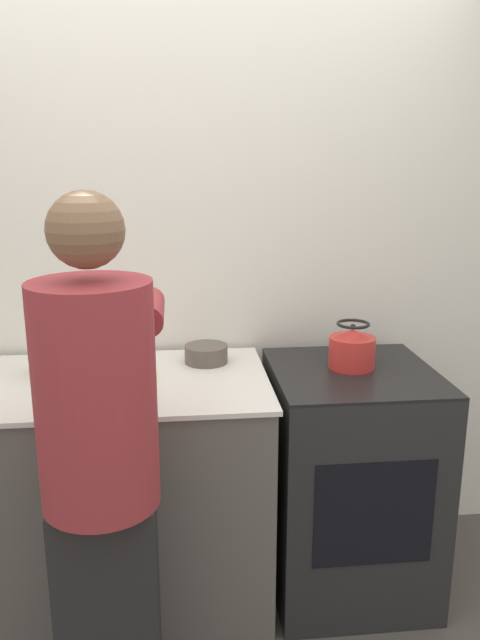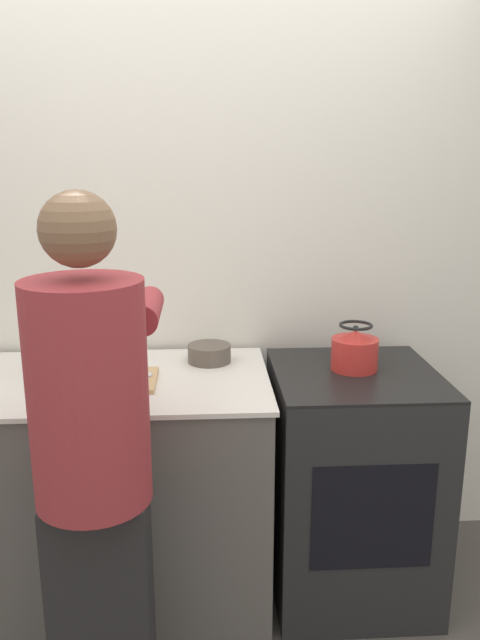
{
  "view_description": "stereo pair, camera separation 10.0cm",
  "coord_description": "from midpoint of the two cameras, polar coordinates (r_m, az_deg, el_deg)",
  "views": [
    {
      "loc": [
        -0.01,
        -1.9,
        1.74
      ],
      "look_at": [
        0.22,
        0.24,
        1.17
      ],
      "focal_mm": 35.0,
      "sensor_mm": 36.0,
      "label": 1
    },
    {
      "loc": [
        0.09,
        -1.91,
        1.74
      ],
      "look_at": [
        0.22,
        0.24,
        1.17
      ],
      "focal_mm": 35.0,
      "sensor_mm": 36.0,
      "label": 2
    }
  ],
  "objects": [
    {
      "name": "canister_jar",
      "position": [
        2.51,
        -18.02,
        -2.9
      ],
      "size": [
        0.13,
        0.13,
        0.17
      ],
      "color": "#756047",
      "rests_on": "counter"
    },
    {
      "name": "knife",
      "position": [
        2.39,
        -11.96,
        -5.1
      ],
      "size": [
        0.21,
        0.05,
        0.01
      ],
      "rotation": [
        0.0,
        0.0,
        -0.07
      ],
      "color": "silver",
      "rests_on": "cutting_board"
    },
    {
      "name": "kettle",
      "position": [
        2.46,
        9.06,
        -2.61
      ],
      "size": [
        0.18,
        0.18,
        0.18
      ],
      "color": "red",
      "rests_on": "oven"
    },
    {
      "name": "bowl_prep",
      "position": [
        2.56,
        -4.23,
        -3.11
      ],
      "size": [
        0.18,
        0.18,
        0.07
      ],
      "color": "brown",
      "rests_on": "counter"
    },
    {
      "name": "oven",
      "position": [
        2.64,
        8.83,
        -14.21
      ],
      "size": [
        0.63,
        0.65,
        0.94
      ],
      "color": "black",
      "rests_on": "ground_plane"
    },
    {
      "name": "cutting_board",
      "position": [
        2.37,
        -12.93,
        -5.63
      ],
      "size": [
        0.33,
        0.26,
        0.02
      ],
      "color": "tan",
      "rests_on": "counter"
    },
    {
      "name": "wall_back",
      "position": [
        2.7,
        -6.83,
        5.29
      ],
      "size": [
        8.0,
        0.05,
        2.6
      ],
      "color": "silver",
      "rests_on": "ground_plane"
    },
    {
      "name": "person",
      "position": [
        1.88,
        -14.17,
        -12.35
      ],
      "size": [
        0.38,
        0.61,
        1.66
      ],
      "color": "black",
      "rests_on": "ground_plane"
    },
    {
      "name": "counter",
      "position": [
        2.62,
        -13.88,
        -14.97
      ],
      "size": [
        1.33,
        0.72,
        0.92
      ],
      "color": "#5B5651",
      "rests_on": "ground_plane"
    }
  ]
}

